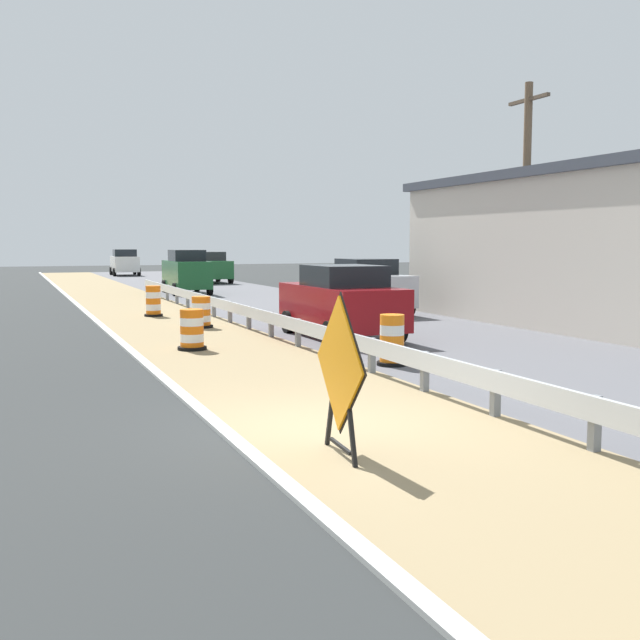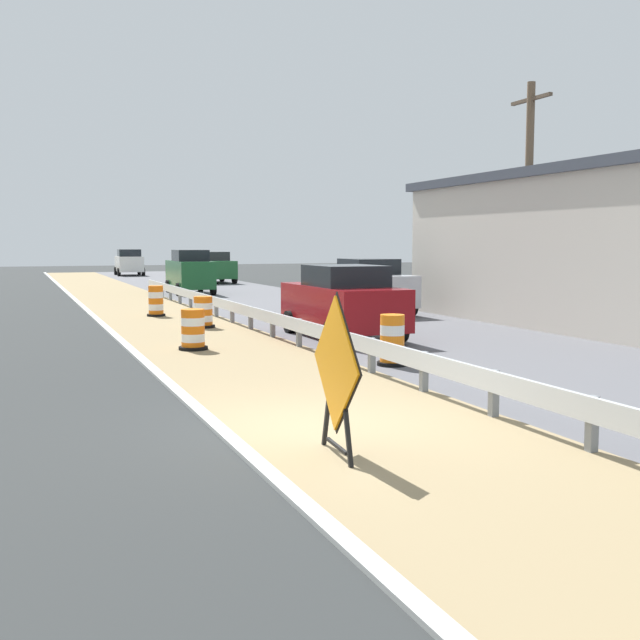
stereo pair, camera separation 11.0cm
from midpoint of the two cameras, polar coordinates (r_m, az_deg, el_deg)
The scene contains 16 objects.
ground_plane at distance 10.61m, azimuth 0.24°, elevation -8.21°, with size 160.00×160.00×0.00m, color #2B2D2D.
median_dirt_strip at distance 10.95m, azimuth 4.31°, elevation -7.78°, with size 4.07×120.00×0.01m, color #8E7A56.
curb_near_edge at distance 10.21m, azimuth -6.61°, elevation -8.80°, with size 0.20×120.00×0.11m, color #ADADA8.
guardrail_median at distance 15.06m, azimuth 3.89°, elevation -2.04°, with size 0.18×51.61×0.71m.
warning_sign_diamond at distance 9.12m, azimuth 1.55°, elevation -3.72°, with size 0.18×1.72×2.00m.
traffic_barrel_nearest at distance 16.02m, azimuth 5.64°, elevation -1.69°, with size 0.64×0.64×1.08m.
traffic_barrel_close at distance 18.55m, azimuth -9.35°, elevation -0.86°, with size 0.70×0.70×0.98m.
traffic_barrel_mid at distance 23.34m, azimuth -8.63°, elevation 0.47°, with size 0.71×0.71×0.95m.
traffic_barrel_far at distance 27.30m, azimuth -12.11°, elevation 1.30°, with size 0.64×0.64×1.08m.
car_lead_near_lane at distance 39.12m, azimuth -9.67°, elevation 3.58°, with size 2.00×4.63×2.23m.
car_trailing_near_lane at distance 27.73m, azimuth 3.90°, elevation 2.55°, with size 2.15×4.11×2.00m.
car_lead_far_lane at distance 62.34m, azimuth -14.10°, elevation 4.22°, with size 2.19×4.13×2.07m.
car_mid_far_lane at distance 49.61m, azimuth -7.93°, elevation 3.94°, with size 2.22×4.30×2.00m.
car_trailing_far_lane at distance 20.61m, azimuth 1.88°, elevation 1.41°, with size 2.16×4.62×1.98m.
roadside_shop_near at distance 26.35m, azimuth 22.52°, elevation 5.03°, with size 8.82×14.12×4.81m.
utility_pole_near at distance 23.84m, azimuth 15.50°, elevation 8.57°, with size 0.24×1.80×7.30m.
Camera 2 is at (-3.86, -9.55, 2.57)m, focal length 42.60 mm.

